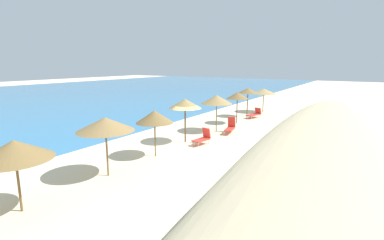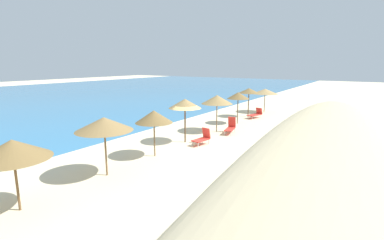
# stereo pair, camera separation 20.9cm
# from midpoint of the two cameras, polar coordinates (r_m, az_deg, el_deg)

# --- Properties ---
(ground_plane) EXTENTS (160.00, 160.00, 0.00)m
(ground_plane) POSITION_cam_midpoint_polar(r_m,az_deg,el_deg) (18.07, 0.08, -5.45)
(ground_plane) COLOR beige
(dune_ridge) EXTENTS (44.13, 10.81, 2.21)m
(dune_ridge) POSITION_cam_midpoint_polar(r_m,az_deg,el_deg) (11.84, 25.15, -10.10)
(dune_ridge) COLOR beige
(dune_ridge) RESTS_ON ground_plane
(beach_umbrella_1) EXTENTS (2.54, 2.54, 2.64)m
(beach_umbrella_1) POSITION_cam_midpoint_polar(r_m,az_deg,el_deg) (11.62, -31.85, -5.00)
(beach_umbrella_1) COLOR brown
(beach_umbrella_1) RESTS_ON ground_plane
(beach_umbrella_2) EXTENTS (2.63, 2.63, 2.80)m
(beach_umbrella_2) POSITION_cam_midpoint_polar(r_m,az_deg,el_deg) (13.59, -16.77, -0.79)
(beach_umbrella_2) COLOR brown
(beach_umbrella_2) RESTS_ON ground_plane
(beach_umbrella_3) EXTENTS (2.09, 2.09, 2.64)m
(beach_umbrella_3) POSITION_cam_midpoint_polar(r_m,az_deg,el_deg) (15.95, -7.27, 0.67)
(beach_umbrella_3) COLOR brown
(beach_umbrella_3) RESTS_ON ground_plane
(beach_umbrella_4) EXTENTS (2.16, 2.16, 2.93)m
(beach_umbrella_4) POSITION_cam_midpoint_polar(r_m,az_deg,el_deg) (18.66, -1.10, 3.29)
(beach_umbrella_4) COLOR brown
(beach_umbrella_4) RESTS_ON ground_plane
(beach_umbrella_5) EXTENTS (2.39, 2.39, 2.83)m
(beach_umbrella_5) POSITION_cam_midpoint_polar(r_m,az_deg,el_deg) (21.78, 5.31, 4.10)
(beach_umbrella_5) COLOR brown
(beach_umbrella_5) RESTS_ON ground_plane
(beach_umbrella_6) EXTENTS (1.92, 1.92, 2.75)m
(beach_umbrella_6) POSITION_cam_midpoint_polar(r_m,az_deg,el_deg) (25.01, 9.46, 4.84)
(beach_umbrella_6) COLOR brown
(beach_umbrella_6) RESTS_ON ground_plane
(beach_umbrella_7) EXTENTS (2.02, 2.02, 2.82)m
(beach_umbrella_7) POSITION_cam_midpoint_polar(r_m,az_deg,el_deg) (28.46, 11.54, 5.75)
(beach_umbrella_7) COLOR brown
(beach_umbrella_7) RESTS_ON ground_plane
(beach_umbrella_8) EXTENTS (2.67, 2.67, 2.53)m
(beach_umbrella_8) POSITION_cam_midpoint_polar(r_m,az_deg,el_deg) (31.54, 14.60, 5.57)
(beach_umbrella_8) COLOR brown
(beach_umbrella_8) RESTS_ON ground_plane
(lounge_chair_0) EXTENTS (1.36, 0.80, 1.05)m
(lounge_chair_0) POSITION_cam_midpoint_polar(r_m,az_deg,el_deg) (18.53, 2.44, -3.55)
(lounge_chair_0) COLOR red
(lounge_chair_0) RESTS_ON ground_plane
(lounge_chair_1) EXTENTS (1.78, 1.08, 0.94)m
(lounge_chair_1) POSITION_cam_midpoint_polar(r_m,az_deg,el_deg) (28.19, 12.80, 1.20)
(lounge_chair_1) COLOR red
(lounge_chair_1) RESTS_ON ground_plane
(lounge_chair_2) EXTENTS (1.50, 0.85, 1.19)m
(lounge_chair_2) POSITION_cam_midpoint_polar(r_m,az_deg,el_deg) (21.68, 7.99, -1.36)
(lounge_chair_2) COLOR red
(lounge_chair_2) RESTS_ON ground_plane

